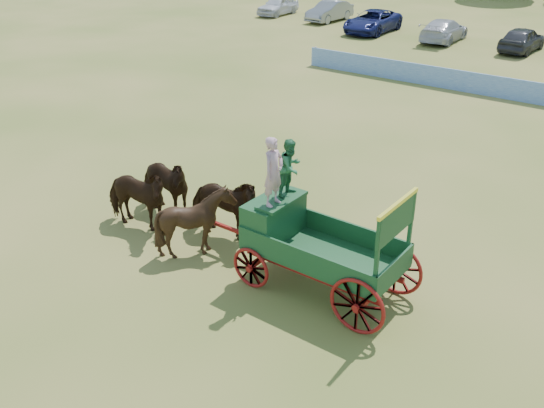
% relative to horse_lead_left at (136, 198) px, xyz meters
% --- Properties ---
extents(ground, '(160.00, 160.00, 0.00)m').
position_rel_horse_lead_left_xyz_m(ground, '(7.16, 1.67, -0.97)').
color(ground, '#9B8446').
rests_on(ground, ground).
extents(horse_lead_left, '(2.47, 1.49, 1.95)m').
position_rel_horse_lead_left_xyz_m(horse_lead_left, '(0.00, 0.00, 0.00)').
color(horse_lead_left, '#311B0D').
rests_on(horse_lead_left, ground).
extents(horse_lead_right, '(2.35, 1.16, 1.95)m').
position_rel_horse_lead_left_xyz_m(horse_lead_right, '(0.00, 1.10, 0.00)').
color(horse_lead_right, '#311B0D').
rests_on(horse_lead_right, ground).
extents(horse_wheel_left, '(2.01, 1.85, 1.95)m').
position_rel_horse_lead_left_xyz_m(horse_wheel_left, '(2.40, 0.00, 0.00)').
color(horse_wheel_left, '#311B0D').
rests_on(horse_wheel_left, ground).
extents(horse_wheel_right, '(2.48, 1.53, 1.95)m').
position_rel_horse_lead_left_xyz_m(horse_wheel_right, '(2.40, 1.10, 0.00)').
color(horse_wheel_right, '#311B0D').
rests_on(horse_wheel_right, ground).
extents(farm_dray, '(5.99, 2.00, 3.86)m').
position_rel_horse_lead_left_xyz_m(farm_dray, '(5.36, 0.56, 0.66)').
color(farm_dray, '#A01D10').
rests_on(farm_dray, ground).
extents(sponsor_banner, '(26.00, 0.08, 1.05)m').
position_rel_horse_lead_left_xyz_m(sponsor_banner, '(6.16, 19.67, -0.45)').
color(sponsor_banner, '#1F57AB').
rests_on(sponsor_banner, ground).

